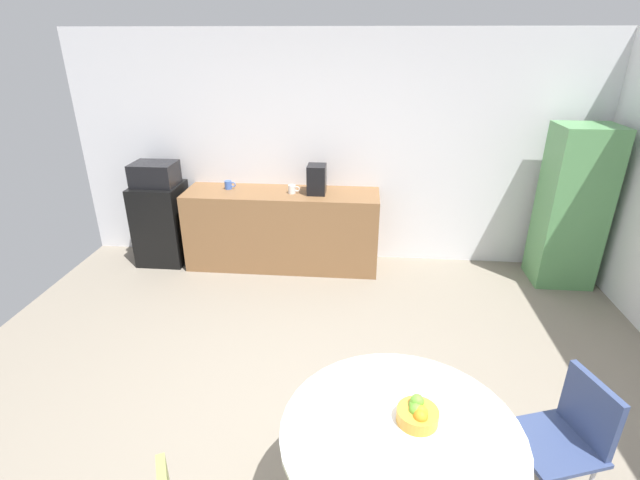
% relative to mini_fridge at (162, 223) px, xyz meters
% --- Properties ---
extents(ground_plane, '(6.00, 6.00, 0.00)m').
position_rel_mini_fridge_xyz_m(ground_plane, '(2.00, -2.65, -0.47)').
color(ground_plane, gray).
extents(wall_back, '(6.00, 0.10, 2.60)m').
position_rel_mini_fridge_xyz_m(wall_back, '(2.00, 0.35, 0.83)').
color(wall_back, silver).
rests_on(wall_back, ground_plane).
extents(counter_block, '(2.19, 0.60, 0.90)m').
position_rel_mini_fridge_xyz_m(counter_block, '(1.45, 0.00, -0.02)').
color(counter_block, brown).
rests_on(counter_block, ground_plane).
extents(mini_fridge, '(0.54, 0.54, 0.94)m').
position_rel_mini_fridge_xyz_m(mini_fridge, '(0.00, 0.00, 0.00)').
color(mini_fridge, black).
rests_on(mini_fridge, ground_plane).
extents(microwave, '(0.48, 0.38, 0.26)m').
position_rel_mini_fridge_xyz_m(microwave, '(0.00, 0.00, 0.60)').
color(microwave, black).
rests_on(microwave, mini_fridge).
extents(locker_cabinet, '(0.60, 0.50, 1.71)m').
position_rel_mini_fridge_xyz_m(locker_cabinet, '(4.55, -0.10, 0.38)').
color(locker_cabinet, '#599959').
rests_on(locker_cabinet, ground_plane).
extents(round_table, '(1.19, 1.19, 0.75)m').
position_rel_mini_fridge_xyz_m(round_table, '(2.58, -3.19, 0.15)').
color(round_table, silver).
rests_on(round_table, ground_plane).
extents(chair_navy, '(0.53, 0.53, 0.83)m').
position_rel_mini_fridge_xyz_m(chair_navy, '(3.54, -2.88, 0.05)').
color(chair_navy, silver).
rests_on(chair_navy, ground_plane).
extents(fruit_bowl, '(0.21, 0.21, 0.13)m').
position_rel_mini_fridge_xyz_m(fruit_bowl, '(2.66, -3.13, 0.33)').
color(fruit_bowl, gold).
rests_on(fruit_bowl, round_table).
extents(mug_white, '(0.13, 0.08, 0.09)m').
position_rel_mini_fridge_xyz_m(mug_white, '(0.83, 0.06, 0.48)').
color(mug_white, '#3F66BF').
rests_on(mug_white, counter_block).
extents(mug_green, '(0.13, 0.08, 0.09)m').
position_rel_mini_fridge_xyz_m(mug_green, '(1.58, -0.03, 0.48)').
color(mug_green, white).
rests_on(mug_green, counter_block).
extents(coffee_maker, '(0.20, 0.24, 0.32)m').
position_rel_mini_fridge_xyz_m(coffee_maker, '(1.85, 0.00, 0.59)').
color(coffee_maker, black).
rests_on(coffee_maker, counter_block).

